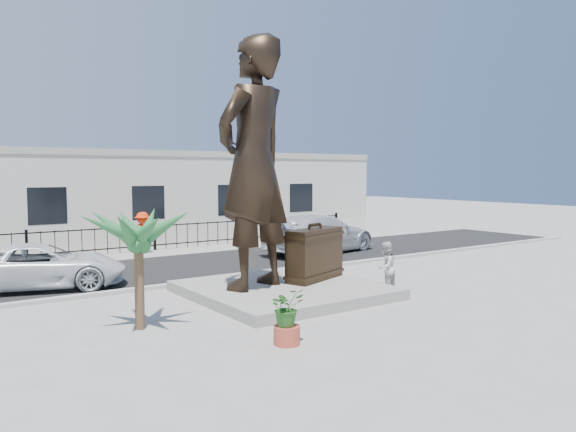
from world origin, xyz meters
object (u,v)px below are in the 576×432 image
Objects in this scene: suitcase at (315,254)px; tourist at (386,267)px; statue at (253,163)px; car_white at (41,266)px.

tourist is at bearing -70.30° from suitcase.
statue reaches higher than car_white.
car_white is at bearing 124.07° from suitcase.
suitcase is 2.20m from tourist.
suitcase is at bearing -107.97° from car_white.
suitcase is 0.44× the size of car_white.
statue is at bearing -118.35° from car_white.
statue is 7.54m from car_white.
statue reaches higher than suitcase.
suitcase is 8.56m from car_white.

